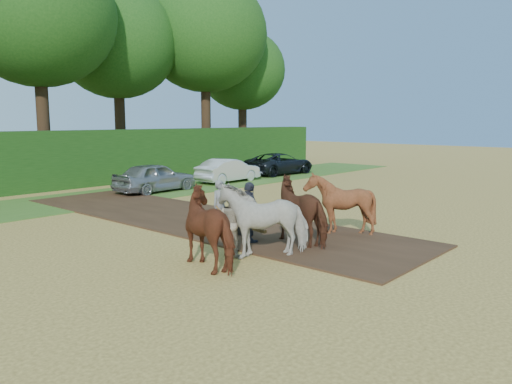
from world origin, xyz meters
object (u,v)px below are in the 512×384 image
Objects in this scene: plough_team at (283,214)px; parked_cars at (115,181)px; spectator_near at (233,223)px; spectator_far at (249,213)px.

plough_team is 0.18× the size of parked_cars.
spectator_near is at bearing -108.18° from parked_cars.
spectator_near is 0.26× the size of plough_team.
spectator_far is at bearing 105.77° from plough_team.
plough_team reaches higher than parked_cars.
spectator_near is 1.57m from plough_team.
spectator_far is (1.19, 0.49, 0.03)m from spectator_near.
spectator_far is 0.27× the size of plough_team.
parked_cars is (2.51, 10.77, -0.19)m from spectator_far.
spectator_far is 11.06m from parked_cars.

